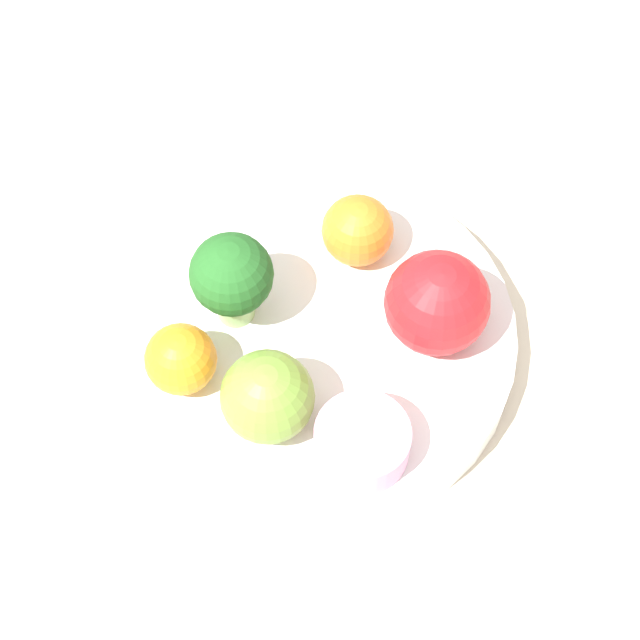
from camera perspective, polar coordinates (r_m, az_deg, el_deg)
The scene contains 9 objects.
ground_plane at distance 0.66m, azimuth 0.00°, elevation -2.42°, with size 6.00×6.00×0.00m, color gray.
table_surface at distance 0.66m, azimuth 0.00°, elevation -2.01°, with size 1.20×1.20×0.02m.
bowl at distance 0.64m, azimuth 0.00°, elevation -1.04°, with size 0.23×0.23×0.03m.
broccoli at distance 0.60m, azimuth -4.73°, elevation 2.29°, with size 0.05×0.05×0.06m.
apple_red at distance 0.58m, azimuth -2.82°, elevation -4.12°, with size 0.05×0.05×0.05m.
apple_green at distance 0.60m, azimuth 6.27°, elevation 0.91°, with size 0.06×0.06×0.06m.
orange_front at distance 0.60m, azimuth -7.44°, elevation -2.09°, with size 0.04×0.04×0.04m.
orange_back at distance 0.64m, azimuth 2.02°, elevation 4.80°, with size 0.04×0.04×0.04m.
small_cup at distance 0.58m, azimuth 2.59°, elevation -6.44°, with size 0.05×0.05×0.02m.
Camera 1 is at (0.09, 0.30, 0.59)m, focal length 60.00 mm.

